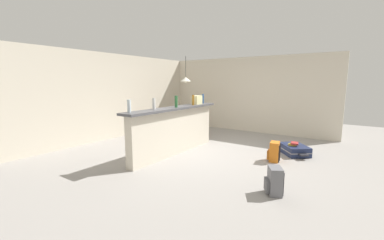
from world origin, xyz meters
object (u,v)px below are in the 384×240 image
object	(u,v)px
pendant_lamp	(186,79)
bottle_blue	(203,99)
suitcase_flat_navy	(294,150)
bottle_green	(176,102)
bottle_white	(154,104)
dining_chair_near_partition	(197,119)
book_stack	(294,144)
grocery_bag	(197,100)
backpack_grey	(274,181)
bottle_amber	(193,100)
dining_table	(184,114)
backpack_orange	(274,152)
bottle_clear	(129,106)

from	to	relation	value
pendant_lamp	bottle_blue	bearing A→B (deg)	-125.55
suitcase_flat_navy	bottle_green	bearing A→B (deg)	124.17
bottle_white	pendant_lamp	size ratio (longest dim) A/B	0.28
dining_chair_near_partition	book_stack	bearing A→B (deg)	-99.03
bottle_green	grocery_bag	xyz separation A→B (m)	(0.98, 0.08, -0.02)
pendant_lamp	backpack_grey	size ratio (longest dim) A/B	2.03
suitcase_flat_navy	backpack_grey	world-z (taller)	backpack_grey
bottle_green	book_stack	size ratio (longest dim) A/B	0.98
dining_chair_near_partition	suitcase_flat_navy	distance (m)	3.10
bottle_amber	bottle_white	bearing A→B (deg)	174.14
pendant_lamp	suitcase_flat_navy	xyz separation A→B (m)	(-0.58, -3.56, -1.66)
bottle_green	dining_table	bearing A→B (deg)	32.42
dining_table	backpack_orange	size ratio (longest dim) A/B	2.62
dining_chair_near_partition	backpack_grey	distance (m)	4.31
bottle_green	backpack_orange	world-z (taller)	bottle_green
dining_chair_near_partition	pendant_lamp	xyz separation A→B (m)	(0.13, 0.52, 1.25)
book_stack	grocery_bag	bearing A→B (deg)	103.07
bottle_amber	dining_chair_near_partition	size ratio (longest dim) A/B	0.28
bottle_green	dining_table	world-z (taller)	bottle_green
backpack_orange	bottle_white	bearing A→B (deg)	122.32
bottle_green	dining_table	distance (m)	2.50
bottle_blue	dining_chair_near_partition	xyz separation A→B (m)	(0.73, 0.68, -0.71)
bottle_clear	bottle_green	distance (m)	1.25
bottle_blue	backpack_grey	bearing A→B (deg)	-128.97
backpack_orange	book_stack	world-z (taller)	backpack_orange
suitcase_flat_navy	backpack_orange	world-z (taller)	backpack_orange
bottle_white	book_stack	size ratio (longest dim) A/B	0.88
bottle_blue	suitcase_flat_navy	bearing A→B (deg)	-83.37
bottle_blue	grocery_bag	world-z (taller)	bottle_blue
backpack_grey	dining_chair_near_partition	bearing A→B (deg)	49.17
bottle_clear	bottle_white	bearing A→B (deg)	-3.41
bottle_amber	dining_table	size ratio (longest dim) A/B	0.23
bottle_green	backpack_grey	world-z (taller)	bottle_green
bottle_white	backpack_grey	bearing A→B (deg)	-94.60
bottle_white	pendant_lamp	bearing A→B (deg)	22.85
backpack_orange	bottle_green	bearing A→B (deg)	110.72
bottle_blue	book_stack	size ratio (longest dim) A/B	0.92
bottle_white	suitcase_flat_navy	world-z (taller)	bottle_white
bottle_amber	dining_chair_near_partition	world-z (taller)	bottle_amber
grocery_bag	book_stack	world-z (taller)	grocery_bag
bottle_green	bottle_amber	world-z (taller)	bottle_green
dining_table	suitcase_flat_navy	distance (m)	3.66
bottle_amber	bottle_green	bearing A→B (deg)	179.62
suitcase_flat_navy	backpack_grey	xyz separation A→B (m)	(-2.36, -0.21, 0.09)
backpack_grey	bottle_green	bearing A→B (deg)	72.06
dining_table	bottle_amber	bearing A→B (deg)	-136.34
bottle_clear	suitcase_flat_navy	distance (m)	3.87
dining_chair_near_partition	backpack_orange	distance (m)	3.06
bottle_green	grocery_bag	world-z (taller)	bottle_green
backpack_grey	bottle_blue	bearing A→B (deg)	51.03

